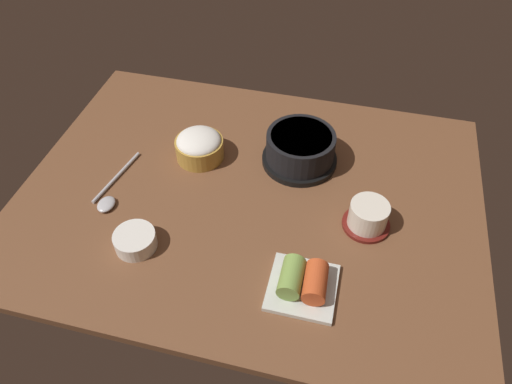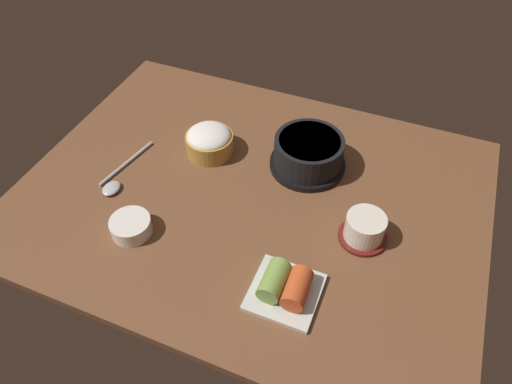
{
  "view_description": "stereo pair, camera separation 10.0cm",
  "coord_description": "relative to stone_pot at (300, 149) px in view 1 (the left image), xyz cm",
  "views": [
    {
      "loc": [
        18.38,
        -68.25,
        77.85
      ],
      "look_at": [
        2.0,
        -2.0,
        5.0
      ],
      "focal_mm": 33.11,
      "sensor_mm": 36.0,
      "label": 1
    },
    {
      "loc": [
        27.86,
        -65.16,
        77.85
      ],
      "look_at": [
        2.0,
        -2.0,
        5.0
      ],
      "focal_mm": 33.11,
      "sensor_mm": 36.0,
      "label": 2
    }
  ],
  "objects": [
    {
      "name": "rice_bowl",
      "position": [
        -23.03,
        -3.95,
        -0.62
      ],
      "size": [
        11.22,
        11.22,
        6.79
      ],
      "color": "#B78C38",
      "rests_on": "dining_table"
    },
    {
      "name": "spoon",
      "position": [
        -38.04,
        -20.92,
        -3.41
      ],
      "size": [
        5.42,
        19.29,
        1.35
      ],
      "color": "#B7B7BC",
      "rests_on": "dining_table"
    },
    {
      "name": "side_bowl_near",
      "position": [
        -27.01,
        -31.99,
        -2.17
      ],
      "size": [
        8.31,
        8.31,
        3.45
      ],
      "color": "white",
      "rests_on": "dining_table"
    },
    {
      "name": "tea_cup_with_saucer",
      "position": [
        16.81,
        -15.78,
        -1.03
      ],
      "size": [
        9.81,
        9.81,
        6.07
      ],
      "color": "maroon",
      "rests_on": "dining_table"
    },
    {
      "name": "kimchi_plate",
      "position": [
        6.71,
        -33.81,
        -1.84
      ],
      "size": [
        12.48,
        12.48,
        5.26
      ],
      "color": "silver",
      "rests_on": "dining_table"
    },
    {
      "name": "dining_table",
      "position": [
        -8.79,
        -12.74,
        -5.02
      ],
      "size": [
        100.0,
        76.0,
        2.0
      ],
      "primitive_type": "cube",
      "color": "brown",
      "rests_on": "ground"
    },
    {
      "name": "stone_pot",
      "position": [
        0.0,
        0.0,
        0.0
      ],
      "size": [
        17.42,
        17.42,
        7.9
      ],
      "color": "black",
      "rests_on": "dining_table"
    }
  ]
}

